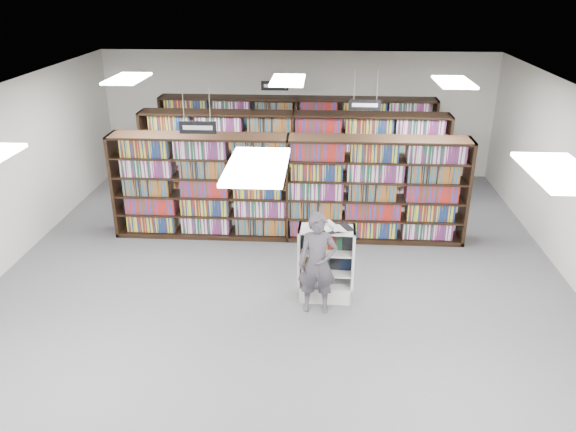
# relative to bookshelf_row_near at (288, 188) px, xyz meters

# --- Properties ---
(floor) EXTENTS (12.00, 12.00, 0.00)m
(floor) POSITION_rel_bookshelf_row_near_xyz_m (0.00, -2.00, -1.05)
(floor) COLOR #515156
(floor) RESTS_ON ground
(ceiling) EXTENTS (10.00, 12.00, 0.10)m
(ceiling) POSITION_rel_bookshelf_row_near_xyz_m (0.00, -2.00, 2.15)
(ceiling) COLOR silver
(ceiling) RESTS_ON wall_back
(wall_back) EXTENTS (10.00, 0.10, 3.20)m
(wall_back) POSITION_rel_bookshelf_row_near_xyz_m (0.00, 4.00, 0.55)
(wall_back) COLOR silver
(wall_back) RESTS_ON ground
(bookshelf_row_near) EXTENTS (7.00, 0.60, 2.10)m
(bookshelf_row_near) POSITION_rel_bookshelf_row_near_xyz_m (0.00, 0.00, 0.00)
(bookshelf_row_near) COLOR black
(bookshelf_row_near) RESTS_ON floor
(bookshelf_row_mid) EXTENTS (7.00, 0.60, 2.10)m
(bookshelf_row_mid) POSITION_rel_bookshelf_row_near_xyz_m (0.00, 2.00, 0.00)
(bookshelf_row_mid) COLOR black
(bookshelf_row_mid) RESTS_ON floor
(bookshelf_row_far) EXTENTS (7.00, 0.60, 2.10)m
(bookshelf_row_far) POSITION_rel_bookshelf_row_near_xyz_m (0.00, 3.70, 0.00)
(bookshelf_row_far) COLOR black
(bookshelf_row_far) RESTS_ON floor
(aisle_sign_left) EXTENTS (0.65, 0.02, 0.80)m
(aisle_sign_left) POSITION_rel_bookshelf_row_near_xyz_m (-1.50, -1.00, 1.48)
(aisle_sign_left) COLOR #B2B2B7
(aisle_sign_left) RESTS_ON ceiling
(aisle_sign_right) EXTENTS (0.65, 0.02, 0.80)m
(aisle_sign_right) POSITION_rel_bookshelf_row_near_xyz_m (1.50, 1.00, 1.48)
(aisle_sign_right) COLOR #B2B2B7
(aisle_sign_right) RESTS_ON ceiling
(aisle_sign_center) EXTENTS (0.65, 0.02, 0.80)m
(aisle_sign_center) POSITION_rel_bookshelf_row_near_xyz_m (-0.50, 3.00, 1.48)
(aisle_sign_center) COLOR #B2B2B7
(aisle_sign_center) RESTS_ON ceiling
(troffer_front_center) EXTENTS (0.60, 1.20, 0.04)m
(troffer_front_center) POSITION_rel_bookshelf_row_near_xyz_m (0.00, -5.00, 2.11)
(troffer_front_center) COLOR white
(troffer_front_center) RESTS_ON ceiling
(troffer_front_right) EXTENTS (0.60, 1.20, 0.04)m
(troffer_front_right) POSITION_rel_bookshelf_row_near_xyz_m (3.00, -5.00, 2.11)
(troffer_front_right) COLOR white
(troffer_front_right) RESTS_ON ceiling
(troffer_back_left) EXTENTS (0.60, 1.20, 0.04)m
(troffer_back_left) POSITION_rel_bookshelf_row_near_xyz_m (-3.00, 0.00, 2.11)
(troffer_back_left) COLOR white
(troffer_back_left) RESTS_ON ceiling
(troffer_back_center) EXTENTS (0.60, 1.20, 0.04)m
(troffer_back_center) POSITION_rel_bookshelf_row_near_xyz_m (0.00, 0.00, 2.11)
(troffer_back_center) COLOR white
(troffer_back_center) RESTS_ON ceiling
(troffer_back_right) EXTENTS (0.60, 1.20, 0.04)m
(troffer_back_right) POSITION_rel_bookshelf_row_near_xyz_m (3.00, 0.00, 2.11)
(troffer_back_right) COLOR white
(troffer_back_right) RESTS_ON ceiling
(endcap_display) EXTENTS (0.92, 0.48, 1.27)m
(endcap_display) POSITION_rel_bookshelf_row_near_xyz_m (0.77, -2.29, -0.60)
(endcap_display) COLOR silver
(endcap_display) RESTS_ON floor
(open_book) EXTENTS (0.66, 0.54, 0.13)m
(open_book) POSITION_rel_bookshelf_row_near_xyz_m (0.86, -2.36, 0.25)
(open_book) COLOR black
(open_book) RESTS_ON endcap_display
(shopper) EXTENTS (0.61, 0.40, 1.66)m
(shopper) POSITION_rel_bookshelf_row_near_xyz_m (0.63, -2.70, -0.22)
(shopper) COLOR #47424B
(shopper) RESTS_ON floor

